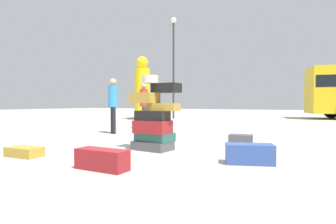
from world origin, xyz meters
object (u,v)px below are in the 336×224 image
at_px(suitcase_maroon_foreground_near, 102,159).
at_px(lamp_post, 173,53).
at_px(suitcase_navy_white_trunk, 249,154).
at_px(person_tourist_with_camera, 144,101).
at_px(suitcase_tower, 154,119).
at_px(yellow_dummy_statue, 142,91).
at_px(person_bearded_onlooker, 113,101).
at_px(suitcase_charcoal_right_side, 241,140).
at_px(suitcase_tan_behind_tower, 24,152).

xyz_separation_m(suitcase_maroon_foreground_near, lamp_post, (-5.33, 12.58, 3.98)).
distance_m(suitcase_navy_white_trunk, person_tourist_with_camera, 6.50).
bearing_deg(suitcase_tower, yellow_dummy_statue, 124.97).
relative_size(suitcase_maroon_foreground_near, person_bearded_onlooker, 0.46).
height_order(suitcase_maroon_foreground_near, person_tourist_with_camera, person_tourist_with_camera).
xyz_separation_m(suitcase_maroon_foreground_near, yellow_dummy_statue, (-6.59, 10.91, 1.53)).
height_order(suitcase_maroon_foreground_near, lamp_post, lamp_post).
height_order(suitcase_tower, suitcase_charcoal_right_side, suitcase_tower).
height_order(suitcase_tower, person_bearded_onlooker, person_bearded_onlooker).
bearing_deg(yellow_dummy_statue, suitcase_charcoal_right_side, -44.21).
bearing_deg(lamp_post, person_bearded_onlooker, -74.84).
relative_size(suitcase_tower, suitcase_tan_behind_tower, 2.35).
bearing_deg(suitcase_charcoal_right_side, lamp_post, 116.31).
bearing_deg(suitcase_tower, person_tourist_with_camera, 125.85).
xyz_separation_m(suitcase_tan_behind_tower, yellow_dummy_statue, (-4.71, 10.82, 1.59)).
xyz_separation_m(suitcase_tower, suitcase_tan_behind_tower, (-1.66, -1.71, -0.53)).
height_order(suitcase_maroon_foreground_near, suitcase_navy_white_trunk, suitcase_navy_white_trunk).
height_order(suitcase_charcoal_right_side, person_tourist_with_camera, person_tourist_with_camera).
bearing_deg(suitcase_maroon_foreground_near, suitcase_tower, 97.03).
distance_m(suitcase_tower, suitcase_navy_white_trunk, 2.08).
bearing_deg(suitcase_tower, suitcase_tan_behind_tower, -134.15).
relative_size(suitcase_charcoal_right_side, person_tourist_with_camera, 0.31).
height_order(suitcase_navy_white_trunk, person_tourist_with_camera, person_tourist_with_camera).
bearing_deg(lamp_post, suitcase_tan_behind_tower, -74.55).
bearing_deg(person_tourist_with_camera, suitcase_charcoal_right_side, 21.68).
bearing_deg(yellow_dummy_statue, suitcase_tower, -55.03).
xyz_separation_m(suitcase_navy_white_trunk, yellow_dummy_statue, (-8.36, 9.51, 1.52)).
bearing_deg(suitcase_maroon_foreground_near, lamp_post, 113.12).
distance_m(suitcase_tan_behind_tower, person_tourist_with_camera, 5.80).
relative_size(suitcase_charcoal_right_side, lamp_post, 0.08).
height_order(suitcase_navy_white_trunk, person_bearded_onlooker, person_bearded_onlooker).
distance_m(suitcase_maroon_foreground_near, lamp_post, 14.23).
distance_m(suitcase_tan_behind_tower, lamp_post, 13.58).
bearing_deg(suitcase_charcoal_right_side, suitcase_maroon_foreground_near, -117.75).
xyz_separation_m(suitcase_maroon_foreground_near, person_tourist_with_camera, (-3.03, 5.69, 0.87)).
xyz_separation_m(suitcase_tan_behind_tower, lamp_post, (-3.45, 12.50, 4.04)).
relative_size(suitcase_charcoal_right_side, suitcase_maroon_foreground_near, 0.67).
xyz_separation_m(person_tourist_with_camera, yellow_dummy_statue, (-3.56, 5.22, 0.65)).
bearing_deg(suitcase_navy_white_trunk, lamp_post, 102.49).
height_order(suitcase_charcoal_right_side, yellow_dummy_statue, yellow_dummy_statue).
bearing_deg(person_bearded_onlooker, lamp_post, 144.91).
relative_size(suitcase_tan_behind_tower, person_tourist_with_camera, 0.37).
distance_m(suitcase_charcoal_right_side, suitcase_tan_behind_tower, 4.47).
bearing_deg(suitcase_tower, suitcase_navy_white_trunk, -11.34).
distance_m(suitcase_tower, suitcase_maroon_foreground_near, 1.87).
bearing_deg(person_tourist_with_camera, lamp_post, 159.08).
height_order(suitcase_tan_behind_tower, lamp_post, lamp_post).
xyz_separation_m(suitcase_tower, person_tourist_with_camera, (-2.81, 3.89, 0.40)).
relative_size(suitcase_navy_white_trunk, suitcase_tan_behind_tower, 1.13).
height_order(suitcase_tower, suitcase_tan_behind_tower, suitcase_tower).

